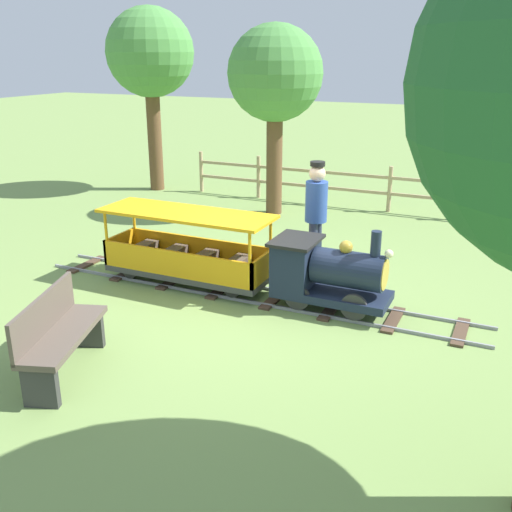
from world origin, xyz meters
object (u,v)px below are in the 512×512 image
(conductor_person, at_px, (316,210))
(oak_tree_near, at_px, (275,76))
(oak_tree_distant, at_px, (150,55))
(passenger_car, at_px, (188,255))
(park_bench, at_px, (59,335))
(locomotive, at_px, (325,272))

(conductor_person, height_order, oak_tree_near, oak_tree_near)
(oak_tree_near, height_order, oak_tree_distant, oak_tree_distant)
(oak_tree_distant, bearing_deg, passenger_car, 37.82)
(park_bench, bearing_deg, oak_tree_distant, -152.61)
(park_bench, xyz_separation_m, oak_tree_near, (-6.45, -0.50, 2.15))
(conductor_person, distance_m, oak_tree_distant, 6.62)
(passenger_car, distance_m, park_bench, 2.54)
(locomotive, height_order, oak_tree_near, oak_tree_near)
(passenger_car, relative_size, conductor_person, 1.45)
(locomotive, bearing_deg, oak_tree_near, -149.05)
(passenger_car, bearing_deg, locomotive, 90.00)
(conductor_person, distance_m, oak_tree_near, 3.80)
(locomotive, distance_m, conductor_person, 1.21)
(passenger_car, relative_size, park_bench, 1.73)
(park_bench, height_order, oak_tree_distant, oak_tree_distant)
(park_bench, bearing_deg, conductor_person, 159.14)
(passenger_car, distance_m, conductor_person, 1.84)
(park_bench, distance_m, oak_tree_distant, 8.56)
(passenger_car, xyz_separation_m, conductor_person, (-1.01, 1.45, 0.53))
(locomotive, bearing_deg, passenger_car, -90.00)
(locomotive, height_order, conductor_person, conductor_person)
(conductor_person, height_order, oak_tree_distant, oak_tree_distant)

